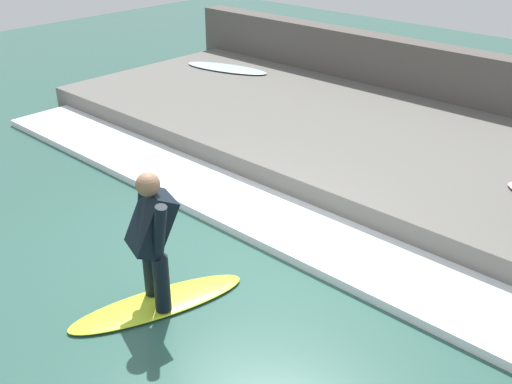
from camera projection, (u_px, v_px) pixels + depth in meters
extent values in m
plane|color=#2D564C|center=(214.00, 266.00, 7.02)|extent=(28.00, 28.00, 0.00)
cube|color=#66635E|center=(395.00, 151.00, 9.55)|extent=(4.40, 12.84, 0.40)
cube|color=#544F49|center=(468.00, 89.00, 10.94)|extent=(0.50, 13.49, 1.34)
cube|color=white|center=(282.00, 223.00, 7.79)|extent=(1.17, 12.20, 0.11)
ellipsoid|color=#BFE02D|center=(159.00, 303.00, 6.34)|extent=(1.99, 1.09, 0.06)
cylinder|color=black|center=(162.00, 284.00, 6.06)|extent=(0.17, 0.17, 0.64)
cylinder|color=black|center=(151.00, 268.00, 6.31)|extent=(0.17, 0.17, 0.64)
cube|color=black|center=(151.00, 223.00, 5.90)|extent=(0.58, 0.54, 0.67)
sphere|color=#846047|center=(148.00, 185.00, 5.70)|extent=(0.24, 0.24, 0.24)
cylinder|color=black|center=(160.00, 230.00, 5.70)|extent=(0.12, 0.22, 0.56)
cylinder|color=black|center=(143.00, 209.00, 6.06)|extent=(0.12, 0.22, 0.56)
ellipsoid|color=silver|center=(227.00, 68.00, 13.05)|extent=(1.07, 2.03, 0.06)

